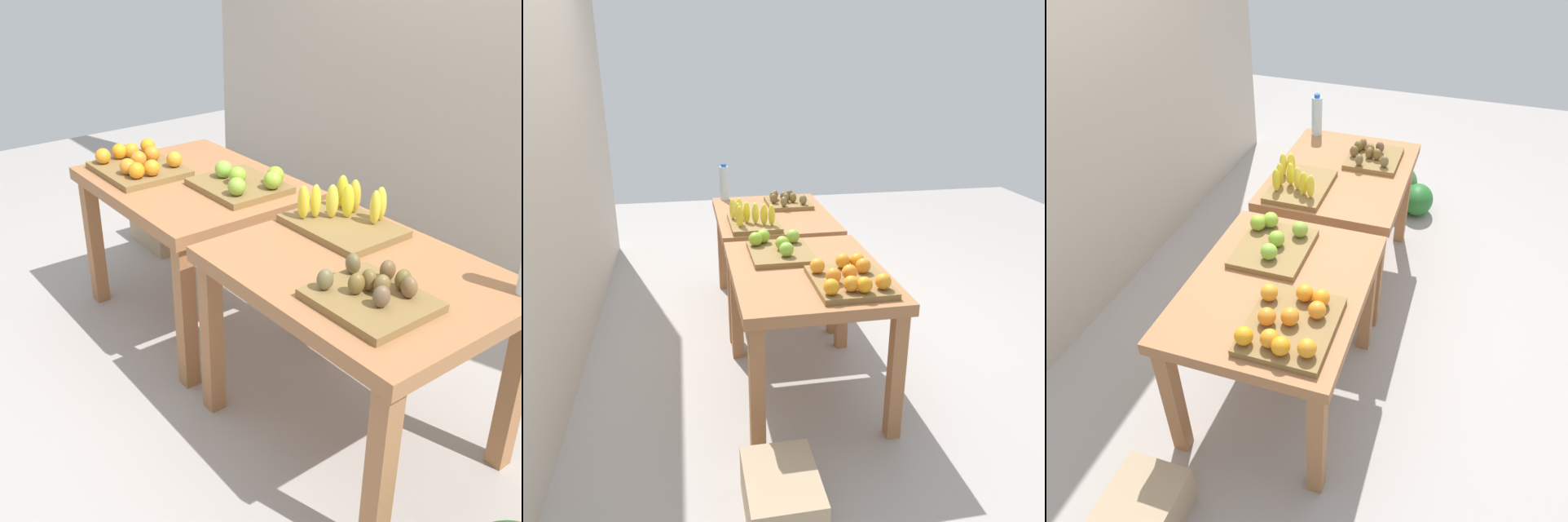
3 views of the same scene
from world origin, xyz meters
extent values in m
plane|color=#A49D98|center=(0.00, 0.00, 0.00)|extent=(8.00, 8.00, 0.00)
cube|color=#BFB2A0|center=(0.00, 1.35, 1.50)|extent=(4.40, 0.12, 3.00)
cube|color=#A26940|center=(-0.56, 0.00, 0.72)|extent=(1.04, 0.80, 0.06)
cube|color=#A26940|center=(-1.02, -0.34, 0.35)|extent=(0.07, 0.07, 0.69)
cube|color=#A26940|center=(-0.10, -0.34, 0.35)|extent=(0.07, 0.07, 0.69)
cube|color=#A26940|center=(-1.02, 0.34, 0.35)|extent=(0.07, 0.07, 0.69)
cube|color=#A26940|center=(-0.10, 0.34, 0.35)|extent=(0.07, 0.07, 0.69)
cube|color=#A26940|center=(0.56, 0.00, 0.72)|extent=(1.04, 0.80, 0.06)
cube|color=#A26940|center=(0.10, -0.34, 0.35)|extent=(0.07, 0.07, 0.69)
cube|color=#A26940|center=(1.02, -0.34, 0.35)|extent=(0.07, 0.07, 0.69)
cube|color=#A26940|center=(0.10, 0.34, 0.35)|extent=(0.07, 0.07, 0.69)
cube|color=#A26940|center=(1.02, 0.34, 0.35)|extent=(0.07, 0.07, 0.69)
cube|color=olive|center=(-0.80, -0.15, 0.77)|extent=(0.44, 0.36, 0.03)
sphere|color=orange|center=(-0.95, -0.27, 0.82)|extent=(0.10, 0.10, 0.08)
sphere|color=orange|center=(-0.83, -0.06, 0.82)|extent=(0.09, 0.09, 0.08)
sphere|color=orange|center=(-0.80, -0.15, 0.82)|extent=(0.11, 0.11, 0.08)
sphere|color=orange|center=(-0.66, -0.24, 0.82)|extent=(0.11, 0.11, 0.08)
sphere|color=orange|center=(-0.94, -0.12, 0.82)|extent=(0.08, 0.08, 0.08)
sphere|color=orange|center=(-0.73, -0.24, 0.82)|extent=(0.09, 0.09, 0.08)
sphere|color=orange|center=(-0.69, -0.02, 0.82)|extent=(0.10, 0.10, 0.08)
sphere|color=orange|center=(-0.65, -0.16, 0.82)|extent=(0.09, 0.09, 0.08)
sphere|color=orange|center=(-0.97, -0.17, 0.82)|extent=(0.09, 0.09, 0.08)
sphere|color=orange|center=(-0.96, -0.02, 0.82)|extent=(0.10, 0.10, 0.08)
cube|color=olive|center=(-0.33, 0.10, 0.77)|extent=(0.40, 0.34, 0.03)
sphere|color=#84C03D|center=(-0.43, 0.09, 0.82)|extent=(0.09, 0.09, 0.08)
sphere|color=#8DBA34|center=(-0.18, 0.18, 0.82)|extent=(0.10, 0.10, 0.08)
sphere|color=#8DB32E|center=(-0.22, 0.23, 0.82)|extent=(0.11, 0.11, 0.08)
sphere|color=#85AD39|center=(-0.21, 0.01, 0.82)|extent=(0.11, 0.11, 0.08)
sphere|color=#88B434|center=(-0.32, 0.09, 0.82)|extent=(0.11, 0.11, 0.08)
cube|color=olive|center=(0.28, 0.17, 0.77)|extent=(0.44, 0.32, 0.03)
ellipsoid|color=yellow|center=(0.22, 0.17, 0.85)|extent=(0.07, 0.06, 0.14)
ellipsoid|color=yellow|center=(0.16, 0.28, 0.85)|extent=(0.07, 0.06, 0.14)
ellipsoid|color=yellow|center=(0.18, 0.12, 0.85)|extent=(0.06, 0.06, 0.14)
ellipsoid|color=yellow|center=(0.35, 0.30, 0.85)|extent=(0.05, 0.04, 0.14)
ellipsoid|color=yellow|center=(0.36, 0.26, 0.85)|extent=(0.07, 0.06, 0.14)
ellipsoid|color=yellow|center=(0.16, 0.07, 0.85)|extent=(0.06, 0.05, 0.14)
ellipsoid|color=yellow|center=(0.25, 0.22, 0.85)|extent=(0.07, 0.06, 0.14)
ellipsoid|color=yellow|center=(0.23, 0.28, 0.85)|extent=(0.06, 0.06, 0.14)
cube|color=olive|center=(0.75, -0.15, 0.77)|extent=(0.36, 0.32, 0.03)
ellipsoid|color=brown|center=(0.61, -0.09, 0.82)|extent=(0.06, 0.05, 0.07)
ellipsoid|color=brown|center=(0.83, -0.06, 0.82)|extent=(0.06, 0.05, 0.07)
ellipsoid|color=brown|center=(0.81, -0.17, 0.82)|extent=(0.07, 0.07, 0.07)
ellipsoid|color=brown|center=(0.71, -0.18, 0.82)|extent=(0.06, 0.07, 0.07)
ellipsoid|color=brown|center=(0.63, -0.24, 0.82)|extent=(0.06, 0.07, 0.07)
ellipsoid|color=brown|center=(0.77, -0.12, 0.82)|extent=(0.06, 0.07, 0.07)
ellipsoid|color=brown|center=(0.72, -0.13, 0.82)|extent=(0.06, 0.05, 0.07)
ellipsoid|color=brown|center=(0.78, -0.04, 0.82)|extent=(0.06, 0.07, 0.07)
ellipsoid|color=brown|center=(0.71, -0.03, 0.82)|extent=(0.05, 0.06, 0.07)
cylinder|color=silver|center=(1.01, 0.31, 0.88)|extent=(0.07, 0.07, 0.26)
cylinder|color=blue|center=(1.01, 0.31, 1.02)|extent=(0.04, 0.04, 0.02)
ellipsoid|color=#376530|center=(1.63, -0.22, 0.14)|extent=(0.44, 0.41, 0.28)
ellipsoid|color=#2C712B|center=(1.38, -0.12, 0.13)|extent=(0.40, 0.41, 0.26)
ellipsoid|color=#266B2B|center=(1.43, -0.40, 0.12)|extent=(0.31, 0.25, 0.24)
cube|color=tan|center=(-1.44, 0.30, 0.11)|extent=(0.40, 0.30, 0.22)
camera|label=1|loc=(1.95, -1.49, 1.82)|focal=44.82mm
camera|label=2|loc=(-3.13, 0.61, 1.79)|focal=37.11mm
camera|label=3|loc=(-2.26, -0.71, 2.33)|focal=36.77mm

